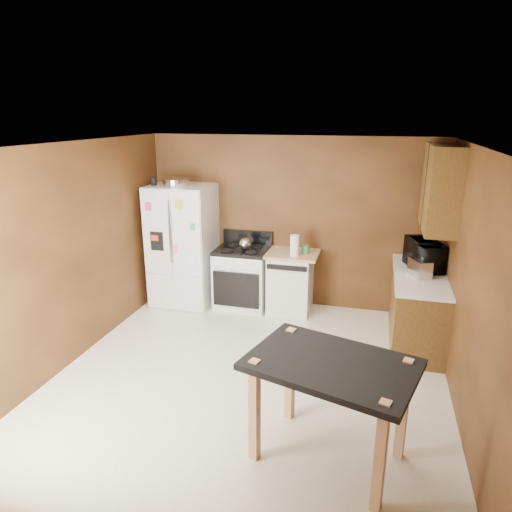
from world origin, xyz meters
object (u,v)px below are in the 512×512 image
at_px(kettle, 245,244).
at_px(dishwasher, 290,281).
at_px(gas_range, 243,277).
at_px(island, 331,377).
at_px(paper_towel, 295,246).
at_px(green_canister, 305,249).
at_px(toaster, 420,268).
at_px(pen_cup, 154,181).
at_px(roasting_pan, 177,182).
at_px(microwave, 424,256).
at_px(refrigerator, 183,245).

bearing_deg(kettle, dishwasher, 6.89).
relative_size(gas_range, dishwasher, 1.24).
bearing_deg(island, gas_range, 119.02).
bearing_deg(dishwasher, kettle, -173.11).
distance_m(kettle, paper_towel, 0.74).
xyz_separation_m(kettle, dishwasher, (0.66, 0.08, -0.54)).
bearing_deg(kettle, paper_towel, -5.34).
height_order(paper_towel, green_canister, paper_towel).
distance_m(toaster, island, 2.45).
xyz_separation_m(pen_cup, green_canister, (2.19, 0.22, -0.91)).
bearing_deg(paper_towel, green_canister, 52.98).
distance_m(roasting_pan, toaster, 3.51).
bearing_deg(paper_towel, microwave, -4.08).
bearing_deg(green_canister, paper_towel, -127.02).
bearing_deg(toaster, pen_cup, 149.44).
relative_size(toaster, microwave, 0.49).
relative_size(paper_towel, microwave, 0.50).
bearing_deg(gas_range, green_canister, 2.59).
bearing_deg(dishwasher, paper_towel, -62.86).
bearing_deg(toaster, roasting_pan, 147.24).
relative_size(kettle, island, 0.12).
bearing_deg(dishwasher, microwave, -8.70).
bearing_deg(green_canister, roasting_pan, -176.38).
xyz_separation_m(roasting_pan, toaster, (3.37, -0.50, -0.84)).
bearing_deg(roasting_pan, microwave, -2.80).
bearing_deg(roasting_pan, island, -47.69).
bearing_deg(island, pen_cup, 136.60).
relative_size(toaster, refrigerator, 0.16).
xyz_separation_m(toaster, microwave, (0.06, 0.34, 0.06)).
bearing_deg(roasting_pan, pen_cup, -162.65).
relative_size(dishwasher, island, 0.60).
bearing_deg(refrigerator, gas_range, 3.81).
relative_size(roasting_pan, island, 0.26).
xyz_separation_m(paper_towel, dishwasher, (-0.08, 0.15, -0.59)).
relative_size(pen_cup, kettle, 0.64).
xyz_separation_m(roasting_pan, kettle, (1.01, 0.02, -0.86)).
bearing_deg(refrigerator, microwave, -3.11).
xyz_separation_m(kettle, refrigerator, (-0.97, -0.00, -0.09)).
bearing_deg(kettle, gas_range, 136.04).
height_order(roasting_pan, toaster, roasting_pan).
height_order(pen_cup, kettle, pen_cup).
distance_m(kettle, refrigerator, 0.97).
relative_size(paper_towel, island, 0.20).
bearing_deg(kettle, refrigerator, -179.70).
bearing_deg(island, microwave, 71.62).
xyz_separation_m(pen_cup, kettle, (1.32, 0.12, -0.87)).
height_order(toaster, refrigerator, refrigerator).
relative_size(refrigerator, dishwasher, 2.02).
relative_size(roasting_pan, green_canister, 3.36).
height_order(toaster, island, toaster).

